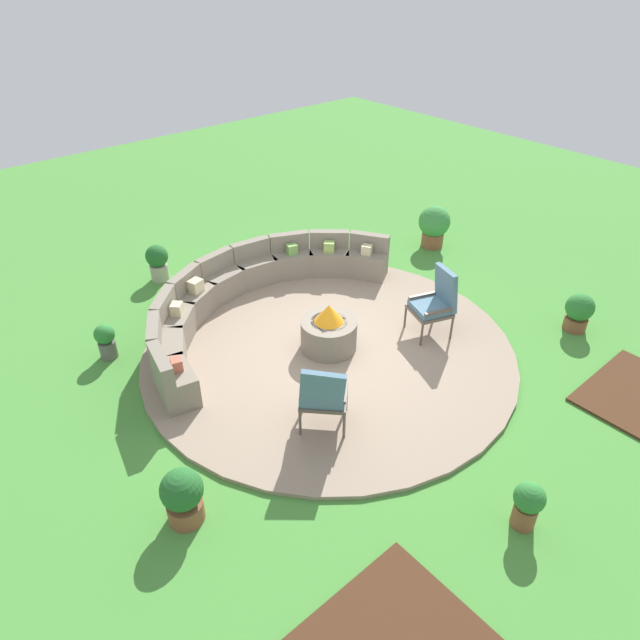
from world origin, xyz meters
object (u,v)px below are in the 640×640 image
at_px(lounge_chair_front_right, 436,301).
at_px(potted_plant_4, 434,225).
at_px(potted_plant_0, 106,340).
at_px(fire_pit, 329,331).
at_px(potted_plant_2, 158,261).
at_px(lounge_chair_front_left, 323,394).
at_px(potted_plant_3, 579,311).
at_px(potted_plant_1, 183,495).
at_px(curved_stone_bench, 248,292).
at_px(potted_plant_5, 528,503).

bearing_deg(lounge_chair_front_right, potted_plant_4, -30.16).
bearing_deg(potted_plant_0, potted_plant_4, -6.57).
relative_size(fire_pit, potted_plant_2, 1.23).
distance_m(lounge_chair_front_left, potted_plant_4, 5.69).
height_order(potted_plant_2, potted_plant_4, potted_plant_4).
relative_size(potted_plant_2, potted_plant_3, 1.07).
bearing_deg(lounge_chair_front_right, lounge_chair_front_left, 119.64).
bearing_deg(potted_plant_4, fire_pit, -162.11).
relative_size(potted_plant_0, potted_plant_1, 0.81).
bearing_deg(lounge_chair_front_right, fire_pit, 83.40).
distance_m(lounge_chair_front_right, potted_plant_4, 3.18).
distance_m(lounge_chair_front_right, potted_plant_0, 4.96).
distance_m(potted_plant_1, potted_plant_4, 7.53).
height_order(fire_pit, potted_plant_3, fire_pit).
bearing_deg(curved_stone_bench, potted_plant_5, -92.19).
relative_size(curved_stone_bench, lounge_chair_front_left, 4.87).
distance_m(fire_pit, curved_stone_bench, 1.71).
distance_m(potted_plant_1, potted_plant_5, 3.58).
bearing_deg(potted_plant_1, curved_stone_bench, 45.77).
distance_m(fire_pit, potted_plant_2, 3.75).
bearing_deg(potted_plant_3, potted_plant_0, 144.87).
bearing_deg(potted_plant_4, lounge_chair_front_left, -154.10).
bearing_deg(potted_plant_2, potted_plant_0, -136.18).
distance_m(curved_stone_bench, lounge_chair_front_left, 3.04).
xyz_separation_m(curved_stone_bench, potted_plant_2, (-0.62, 1.95, 0.01)).
xyz_separation_m(potted_plant_0, potted_plant_2, (1.68, 1.62, 0.07)).
height_order(lounge_chair_front_left, potted_plant_1, lounge_chair_front_left).
height_order(lounge_chair_front_left, potted_plant_0, lounge_chair_front_left).
bearing_deg(potted_plant_2, potted_plant_5, -86.76).
xyz_separation_m(lounge_chair_front_left, potted_plant_0, (-1.42, 3.24, -0.29)).
bearing_deg(potted_plant_1, potted_plant_5, -42.07).
distance_m(fire_pit, lounge_chair_front_left, 1.70).
distance_m(curved_stone_bench, lounge_chair_front_right, 3.04).
height_order(potted_plant_1, potted_plant_3, potted_plant_1).
distance_m(potted_plant_2, potted_plant_4, 5.40).
bearing_deg(potted_plant_3, curved_stone_bench, 133.43).
bearing_deg(potted_plant_5, lounge_chair_front_left, 105.54).
xyz_separation_m(lounge_chair_front_right, potted_plant_4, (2.44, 2.03, -0.16)).
bearing_deg(fire_pit, potted_plant_3, -32.66).
relative_size(lounge_chair_front_left, potted_plant_1, 1.47).
xyz_separation_m(potted_plant_1, potted_plant_4, (7.09, 2.53, 0.09)).
relative_size(lounge_chair_front_right, potted_plant_2, 1.61).
distance_m(potted_plant_0, potted_plant_1, 3.33).
height_order(potted_plant_1, potted_plant_2, potted_plant_1).
relative_size(potted_plant_2, potted_plant_4, 0.80).
height_order(lounge_chair_front_right, potted_plant_2, lounge_chair_front_right).
bearing_deg(fire_pit, potted_plant_1, -158.32).
distance_m(potted_plant_0, potted_plant_2, 2.34).
distance_m(potted_plant_2, potted_plant_5, 7.31).
bearing_deg(fire_pit, curved_stone_bench, 99.46).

